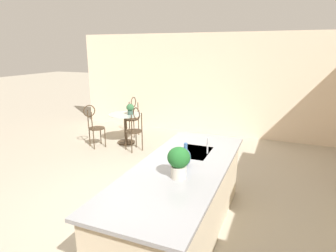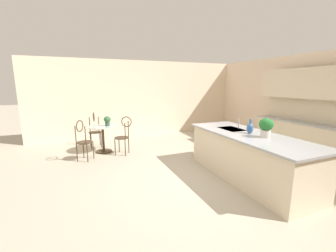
{
  "view_description": "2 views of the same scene",
  "coord_description": "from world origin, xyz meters",
  "px_view_note": "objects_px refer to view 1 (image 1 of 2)",
  "views": [
    {
      "loc": [
        3.31,
        1.92,
        2.3
      ],
      "look_at": [
        -1.44,
        -0.03,
        0.9
      ],
      "focal_mm": 30.48,
      "sensor_mm": 36.0,
      "label": 1
    },
    {
      "loc": [
        3.49,
        -2.18,
        1.88
      ],
      "look_at": [
        -1.5,
        -0.14,
        0.83
      ],
      "focal_mm": 23.1,
      "sensor_mm": 36.0,
      "label": 2
    }
  ],
  "objects_px": {
    "potted_plant_counter_near": "(179,161)",
    "potted_plant_on_table": "(130,108)",
    "vase_on_counter": "(185,157)",
    "chair_toward_desk": "(135,127)",
    "chair_near_window": "(132,115)",
    "bistro_table": "(126,126)",
    "chair_by_island": "(94,124)"
  },
  "relations": [
    {
      "from": "vase_on_counter",
      "to": "bistro_table",
      "type": "bearing_deg",
      "value": -138.28
    },
    {
      "from": "potted_plant_counter_near",
      "to": "vase_on_counter",
      "type": "distance_m",
      "value": 0.36
    },
    {
      "from": "bistro_table",
      "to": "chair_near_window",
      "type": "xyz_separation_m",
      "value": [
        -0.64,
        -0.17,
        0.13
      ]
    },
    {
      "from": "chair_by_island",
      "to": "potted_plant_on_table",
      "type": "bearing_deg",
      "value": 130.73
    },
    {
      "from": "potted_plant_counter_near",
      "to": "potted_plant_on_table",
      "type": "bearing_deg",
      "value": -142.73
    },
    {
      "from": "chair_near_window",
      "to": "bistro_table",
      "type": "bearing_deg",
      "value": 14.68
    },
    {
      "from": "bistro_table",
      "to": "chair_toward_desk",
      "type": "xyz_separation_m",
      "value": [
        0.43,
        0.5,
        0.13
      ]
    },
    {
      "from": "chair_toward_desk",
      "to": "vase_on_counter",
      "type": "height_order",
      "value": "vase_on_counter"
    },
    {
      "from": "chair_toward_desk",
      "to": "potted_plant_counter_near",
      "type": "distance_m",
      "value": 3.51
    },
    {
      "from": "chair_by_island",
      "to": "potted_plant_counter_near",
      "type": "height_order",
      "value": "potted_plant_counter_near"
    },
    {
      "from": "bistro_table",
      "to": "chair_by_island",
      "type": "height_order",
      "value": "chair_by_island"
    },
    {
      "from": "bistro_table",
      "to": "potted_plant_counter_near",
      "type": "xyz_separation_m",
      "value": [
        3.2,
        2.58,
        0.68
      ]
    },
    {
      "from": "chair_toward_desk",
      "to": "potted_plant_on_table",
      "type": "xyz_separation_m",
      "value": [
        -0.44,
        -0.36,
        0.32
      ]
    },
    {
      "from": "chair_near_window",
      "to": "vase_on_counter",
      "type": "height_order",
      "value": "vase_on_counter"
    },
    {
      "from": "bistro_table",
      "to": "potted_plant_counter_near",
      "type": "bearing_deg",
      "value": 38.91
    },
    {
      "from": "chair_by_island",
      "to": "potted_plant_counter_near",
      "type": "xyz_separation_m",
      "value": [
        2.64,
        3.1,
        0.55
      ]
    },
    {
      "from": "potted_plant_counter_near",
      "to": "vase_on_counter",
      "type": "relative_size",
      "value": 1.23
    },
    {
      "from": "chair_near_window",
      "to": "chair_by_island",
      "type": "relative_size",
      "value": 1.0
    },
    {
      "from": "bistro_table",
      "to": "chair_by_island",
      "type": "xyz_separation_m",
      "value": [
        0.56,
        -0.52,
        0.13
      ]
    },
    {
      "from": "chair_by_island",
      "to": "chair_toward_desk",
      "type": "xyz_separation_m",
      "value": [
        -0.13,
        1.02,
        0.0
      ]
    },
    {
      "from": "chair_toward_desk",
      "to": "potted_plant_on_table",
      "type": "distance_m",
      "value": 0.65
    },
    {
      "from": "bistro_table",
      "to": "vase_on_counter",
      "type": "distance_m",
      "value": 3.86
    },
    {
      "from": "chair_near_window",
      "to": "potted_plant_counter_near",
      "type": "height_order",
      "value": "potted_plant_counter_near"
    },
    {
      "from": "chair_toward_desk",
      "to": "chair_near_window",
      "type": "bearing_deg",
      "value": -148.18
    },
    {
      "from": "bistro_table",
      "to": "potted_plant_on_table",
      "type": "xyz_separation_m",
      "value": [
        -0.01,
        0.14,
        0.44
      ]
    },
    {
      "from": "chair_near_window",
      "to": "potted_plant_on_table",
      "type": "height_order",
      "value": "chair_near_window"
    },
    {
      "from": "vase_on_counter",
      "to": "potted_plant_counter_near",
      "type": "bearing_deg",
      "value": 6.93
    },
    {
      "from": "chair_near_window",
      "to": "chair_by_island",
      "type": "bearing_deg",
      "value": -16.37
    },
    {
      "from": "chair_by_island",
      "to": "potted_plant_on_table",
      "type": "relative_size",
      "value": 3.93
    },
    {
      "from": "chair_near_window",
      "to": "potted_plant_counter_near",
      "type": "relative_size",
      "value": 2.95
    },
    {
      "from": "bistro_table",
      "to": "chair_toward_desk",
      "type": "distance_m",
      "value": 0.66
    },
    {
      "from": "potted_plant_counter_near",
      "to": "vase_on_counter",
      "type": "xyz_separation_m",
      "value": [
        -0.35,
        -0.04,
        -0.09
      ]
    }
  ]
}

